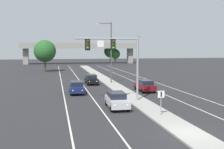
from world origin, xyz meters
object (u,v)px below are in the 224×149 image
Objects in this scene: overhead_signal_mast at (118,54)px; median_sign_post at (161,99)px; car_oncoming_navy at (77,87)px; car_oncoming_black at (91,79)px; car_oncoming_silver at (117,100)px; car_receding_darkred at (145,85)px; tree_far_right_a at (110,51)px; tree_far_left_a at (45,51)px; tree_far_right_c at (115,54)px; street_lamp_median at (110,49)px.

overhead_signal_mast is 8.38m from median_sign_post.
car_oncoming_navy is 1.01× the size of car_oncoming_black.
car_oncoming_silver is at bearing -104.74° from overhead_signal_mast.
overhead_signal_mast is 9.60m from car_receding_darkred.
tree_far_right_a is 0.89× the size of tree_far_left_a.
car_oncoming_navy is at bearing -109.21° from car_oncoming_black.
median_sign_post is 14.16m from car_receding_darkred.
tree_far_right_c is (1.78, -0.53, -1.05)m from tree_far_right_a.
street_lamp_median is 1.86× the size of tree_far_right_c.
street_lamp_median is 60.40m from tree_far_right_c.
street_lamp_median is 27.66m from tree_far_left_a.
car_oncoming_navy is 0.64× the size of tree_far_right_a.
tree_far_right_c is at bearing 77.91° from car_oncoming_silver.
street_lamp_median is at bearing -101.30° from tree_far_right_a.
tree_far_left_a is (-8.20, 25.44, 4.30)m from car_oncoming_black.
tree_far_left_a is at bearing 100.74° from car_oncoming_silver.
street_lamp_median reaches higher than tree_far_right_a.
tree_far_right_a is 41.25m from tree_far_left_a.
tree_far_right_c is at bearing 74.13° from car_oncoming_black.
street_lamp_median is (2.21, 15.85, 0.47)m from overhead_signal_mast.
median_sign_post is at bearing -98.20° from tree_far_right_a.
car_oncoming_navy is 34.92m from tree_far_left_a.
overhead_signal_mast is 9.08m from car_oncoming_navy.
median_sign_post is at bearing -82.18° from car_oncoming_black.
tree_far_left_a is (-24.98, -33.57, 1.61)m from tree_far_right_c.
tree_far_left_a is at bearing 114.22° from street_lamp_median.
median_sign_post is 0.41× the size of tree_far_right_c.
tree_far_right_c is (13.64, 81.82, 1.93)m from median_sign_post.
car_oncoming_black is at bearing 97.82° from median_sign_post.
tree_far_right_c is (19.85, 67.85, 2.69)m from car_oncoming_navy.
car_oncoming_black is at bearing 124.67° from car_receding_darkred.
car_receding_darkred is 69.21m from tree_far_right_a.
car_oncoming_silver is (-0.78, -2.97, -4.50)m from overhead_signal_mast.
car_oncoming_silver and car_oncoming_black have the same top height.
car_receding_darkred is at bearing -67.27° from tree_far_left_a.
median_sign_post is 23.41m from street_lamp_median.
tree_far_right_a is at bearing 163.36° from tree_far_right_c.
car_oncoming_black is (-0.15, 18.60, 0.00)m from car_oncoming_silver.
car_oncoming_silver is 1.00× the size of car_receding_darkred.
car_oncoming_navy is at bearing -106.31° from tree_far_right_c.
car_oncoming_black and car_receding_darkred have the same top height.
car_oncoming_silver is at bearing -71.71° from car_oncoming_navy.
median_sign_post is at bearing -102.64° from car_receding_darkred.
overhead_signal_mast is 16.29m from car_oncoming_black.
median_sign_post is at bearing -66.04° from car_oncoming_navy.
tree_far_left_a is at bearing 102.54° from overhead_signal_mast.
median_sign_post is 5.21m from car_oncoming_silver.
tree_far_right_c is (15.84, 74.65, -1.81)m from overhead_signal_mast.
car_oncoming_silver is 18.60m from car_oncoming_black.
overhead_signal_mast reaches higher than median_sign_post.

